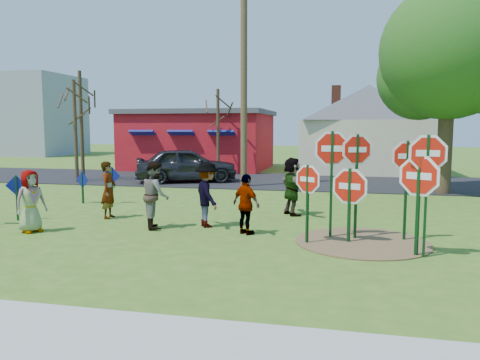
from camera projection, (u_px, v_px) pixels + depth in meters
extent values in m
plane|color=#3B621C|center=(196.00, 226.00, 13.16)|extent=(120.00, 120.00, 0.00)
cube|color=#9E9E99|center=(28.00, 334.00, 6.17)|extent=(22.00, 1.80, 0.08)
cube|color=black|center=(264.00, 180.00, 24.32)|extent=(120.00, 7.50, 0.04)
cylinder|color=brown|center=(362.00, 242.00, 11.22)|extent=(3.20, 3.20, 0.03)
cube|color=#A61020|center=(200.00, 142.00, 31.61)|extent=(9.00, 7.00, 3.60)
cube|color=#4C4C51|center=(200.00, 113.00, 31.39)|extent=(9.40, 7.40, 0.30)
cube|color=navy|center=(143.00, 133.00, 28.59)|extent=(1.60, 0.78, 0.45)
cube|color=navy|center=(182.00, 134.00, 28.05)|extent=(1.60, 0.78, 0.45)
cube|color=navy|center=(222.00, 134.00, 27.51)|extent=(1.60, 0.78, 0.45)
cube|color=beige|center=(368.00, 146.00, 29.27)|extent=(8.00, 7.00, 3.20)
pyramid|color=#4C4C51|center=(370.00, 85.00, 28.84)|extent=(9.40, 9.40, 2.20)
cube|color=brown|center=(336.00, 97.00, 28.39)|extent=(0.55, 0.55, 1.40)
cube|color=brown|center=(401.00, 98.00, 29.47)|extent=(0.55, 0.55, 1.40)
cube|color=#8C939E|center=(24.00, 116.00, 47.84)|extent=(10.00, 8.00, 8.00)
cube|color=#0F3916|center=(307.00, 205.00, 11.04)|extent=(0.07, 0.08, 1.88)
cylinder|color=white|center=(308.00, 179.00, 10.98)|extent=(0.80, 0.50, 0.93)
cylinder|color=red|center=(308.00, 179.00, 10.98)|extent=(0.69, 0.44, 0.80)
cube|color=white|center=(308.00, 179.00, 10.98)|extent=(0.35, 0.22, 0.12)
cube|color=#0F3916|center=(356.00, 187.00, 11.47)|extent=(0.07, 0.08, 2.59)
cylinder|color=white|center=(357.00, 150.00, 11.36)|extent=(0.98, 0.36, 1.03)
cylinder|color=red|center=(357.00, 150.00, 11.36)|extent=(0.85, 0.31, 0.89)
cube|color=white|center=(357.00, 150.00, 11.36)|extent=(0.43, 0.16, 0.13)
cylinder|color=gold|center=(357.00, 150.00, 11.36)|extent=(0.98, 0.35, 1.03)
cube|color=#0F3916|center=(426.00, 197.00, 9.84)|extent=(0.07, 0.08, 2.61)
cylinder|color=white|center=(428.00, 153.00, 9.73)|extent=(1.06, 0.17, 1.06)
cylinder|color=red|center=(428.00, 153.00, 9.73)|extent=(0.91, 0.15, 0.92)
cube|color=white|center=(428.00, 153.00, 9.73)|extent=(0.46, 0.07, 0.13)
cube|color=#0F3916|center=(406.00, 191.00, 11.31)|extent=(0.07, 0.08, 2.44)
cylinder|color=white|center=(407.00, 156.00, 11.21)|extent=(1.00, 0.22, 1.01)
cylinder|color=red|center=(407.00, 156.00, 11.21)|extent=(0.86, 0.19, 0.87)
cube|color=white|center=(407.00, 156.00, 11.21)|extent=(0.44, 0.09, 0.13)
cylinder|color=gold|center=(407.00, 156.00, 11.21)|extent=(0.99, 0.21, 1.01)
cube|color=#0F3916|center=(349.00, 206.00, 11.14)|extent=(0.08, 0.09, 1.79)
cylinder|color=white|center=(350.00, 186.00, 11.08)|extent=(1.12, 0.39, 1.17)
cylinder|color=red|center=(350.00, 186.00, 11.08)|extent=(0.96, 0.34, 1.01)
cube|color=white|center=(350.00, 186.00, 11.08)|extent=(0.49, 0.17, 0.15)
cube|color=#0F3916|center=(418.00, 206.00, 9.93)|extent=(0.09, 0.10, 2.17)
cylinder|color=white|center=(419.00, 176.00, 9.86)|extent=(1.05, 0.61, 1.20)
cylinder|color=red|center=(419.00, 176.00, 9.86)|extent=(0.91, 0.53, 1.03)
cube|color=white|center=(419.00, 176.00, 9.86)|extent=(0.46, 0.27, 0.15)
cylinder|color=gold|center=(419.00, 176.00, 9.86)|extent=(1.05, 0.60, 1.20)
cube|color=#0F3916|center=(331.00, 185.00, 11.62)|extent=(0.07, 0.08, 2.67)
cylinder|color=white|center=(332.00, 149.00, 11.52)|extent=(1.18, 0.13, 1.18)
cylinder|color=red|center=(332.00, 149.00, 11.52)|extent=(1.02, 0.11, 1.02)
cube|color=white|center=(332.00, 149.00, 11.52)|extent=(0.52, 0.05, 0.15)
cube|color=#0F3916|center=(17.00, 198.00, 13.86)|extent=(0.07, 0.07, 1.34)
cube|color=navy|center=(16.00, 185.00, 13.82)|extent=(0.59, 0.23, 0.62)
cube|color=#0F3916|center=(83.00, 187.00, 17.04)|extent=(0.07, 0.07, 1.16)
cube|color=navy|center=(82.00, 180.00, 17.01)|extent=(0.60, 0.22, 0.63)
cube|color=#0F3916|center=(112.00, 185.00, 16.99)|extent=(0.05, 0.06, 1.33)
cube|color=navy|center=(112.00, 176.00, 16.96)|extent=(0.66, 0.03, 0.66)
imported|color=#3A4E85|center=(31.00, 201.00, 12.29)|extent=(0.84, 0.96, 1.66)
imported|color=#256D5C|center=(109.00, 190.00, 14.19)|extent=(0.47, 0.67, 1.74)
imported|color=brown|center=(156.00, 195.00, 12.79)|extent=(1.03, 1.12, 1.84)
imported|color=#37383D|center=(207.00, 195.00, 12.93)|extent=(1.21, 1.35, 1.81)
imported|color=#4A2C55|center=(246.00, 204.00, 12.02)|extent=(0.97, 0.84, 1.57)
imported|color=#26582E|center=(292.00, 186.00, 14.70)|extent=(1.37, 1.72, 1.83)
imported|color=#2B2B2F|center=(186.00, 165.00, 23.47)|extent=(5.44, 3.86, 1.72)
cylinder|color=#4C3823|center=(244.00, 81.00, 21.30)|extent=(0.30, 0.30, 9.78)
cylinder|color=#382819|center=(445.00, 138.00, 19.20)|extent=(0.59, 0.59, 4.66)
sphere|color=#1D4B14|center=(449.00, 51.00, 18.81)|extent=(5.51, 5.51, 5.51)
sphere|color=#1D4B14|center=(420.00, 78.00, 19.94)|extent=(3.60, 3.60, 3.60)
cylinder|color=#382819|center=(81.00, 126.00, 24.07)|extent=(0.18, 0.18, 5.64)
cylinder|color=#382819|center=(218.00, 133.00, 26.77)|extent=(0.18, 0.18, 4.94)
cylinder|color=#382819|center=(75.00, 132.00, 23.24)|extent=(0.18, 0.18, 5.10)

